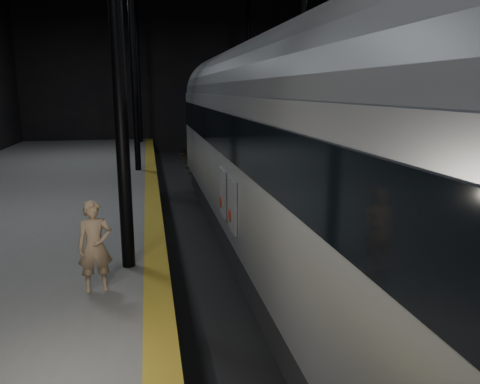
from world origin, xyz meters
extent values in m
plane|color=black|center=(0.00, 0.00, 0.00)|extent=(44.00, 44.00, 0.00)
cube|color=#565653|center=(7.50, 0.00, 0.50)|extent=(9.00, 43.80, 1.00)
cube|color=brown|center=(-3.25, 0.00, 1.00)|extent=(0.50, 43.80, 0.01)
cube|color=#3F3328|center=(-0.72, 0.00, 0.17)|extent=(0.08, 43.00, 0.14)
cube|color=#3F3328|center=(0.72, 0.00, 0.17)|extent=(0.08, 43.00, 0.14)
cube|color=black|center=(0.00, 0.00, 0.06)|extent=(2.40, 42.00, 0.12)
cylinder|color=black|center=(-3.80, -4.00, 6.00)|extent=(0.26, 0.26, 10.00)
cylinder|color=black|center=(-3.80, 8.00, 6.00)|extent=(0.26, 0.26, 10.00)
cylinder|color=black|center=(3.80, 8.00, 6.00)|extent=(0.26, 0.26, 10.00)
cylinder|color=black|center=(-3.80, 20.00, 6.00)|extent=(0.26, 0.26, 10.00)
cylinder|color=black|center=(3.80, 20.00, 6.00)|extent=(0.26, 0.26, 10.00)
cube|color=#A7A9AF|center=(0.00, -2.71, 2.77)|extent=(3.15, 21.70, 3.26)
cube|color=black|center=(0.00, -2.71, 0.73)|extent=(2.88, 21.27, 0.92)
cube|color=black|center=(0.00, -2.71, 3.53)|extent=(3.21, 21.38, 0.98)
cylinder|color=slate|center=(0.00, -2.71, 4.39)|extent=(3.08, 21.49, 3.08)
cube|color=black|center=(0.00, 4.88, 0.33)|extent=(1.95, 2.39, 0.38)
cube|color=silver|center=(-1.60, -3.80, 2.12)|extent=(0.04, 0.81, 1.14)
cube|color=silver|center=(-1.60, -2.50, 2.12)|extent=(0.04, 0.81, 1.14)
cylinder|color=#A62B14|center=(-1.62, -3.60, 1.84)|extent=(0.03, 0.28, 0.28)
cylinder|color=#A62B14|center=(-1.62, -2.30, 1.84)|extent=(0.03, 0.28, 0.28)
imported|color=#A28263|center=(-4.31, -5.12, 1.82)|extent=(0.66, 0.49, 1.65)
camera|label=1|loc=(-3.30, -13.30, 4.52)|focal=35.00mm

